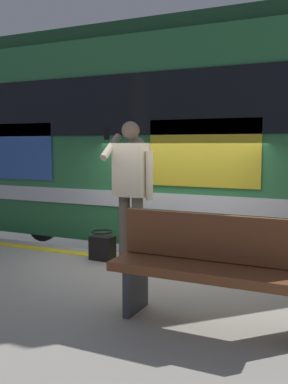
{
  "coord_description": "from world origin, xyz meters",
  "views": [
    {
      "loc": [
        -2.24,
        5.26,
        2.48
      ],
      "look_at": [
        0.1,
        0.3,
        1.89
      ],
      "focal_mm": 41.18,
      "sensor_mm": 36.0,
      "label": 1
    }
  ],
  "objects": [
    {
      "name": "ground_plane",
      "position": [
        0.0,
        0.0,
        0.0
      ],
      "size": [
        24.04,
        24.04,
        0.0
      ],
      "primitive_type": "plane",
      "color": "#3D3D3F"
    },
    {
      "name": "train_carriage",
      "position": [
        1.31,
        -2.01,
        2.62
      ],
      "size": [
        9.62,
        2.83,
        4.17
      ],
      "color": "#2D723F",
      "rests_on": "ground"
    },
    {
      "name": "track_rail_far",
      "position": [
        0.0,
        -2.73,
        0.08
      ],
      "size": [
        15.78,
        0.08,
        0.16
      ],
      "primitive_type": "cube",
      "color": "slate",
      "rests_on": "ground"
    },
    {
      "name": "bench",
      "position": [
        -1.23,
        1.78,
        1.48
      ],
      "size": [
        1.72,
        0.44,
        0.9
      ],
      "color": "brown",
      "rests_on": "platform"
    },
    {
      "name": "safety_line",
      "position": [
        0.0,
        0.3,
        0.99
      ],
      "size": [
        11.89,
        0.16,
        0.01
      ],
      "primitive_type": "cube",
      "color": "yellow",
      "rests_on": "platform"
    },
    {
      "name": "platform",
      "position": [
        0.0,
        2.06,
        0.49
      ],
      "size": [
        12.14,
        4.12,
        0.99
      ],
      "primitive_type": "cube",
      "color": "#9E998E",
      "rests_on": "ground"
    },
    {
      "name": "handbag",
      "position": [
        0.64,
        0.42,
        1.16
      ],
      "size": [
        0.31,
        0.28,
        0.38
      ],
      "color": "black",
      "rests_on": "platform"
    },
    {
      "name": "track_rail_near",
      "position": [
        0.0,
        -1.3,
        0.08
      ],
      "size": [
        15.78,
        0.08,
        0.16
      ],
      "primitive_type": "cube",
      "color": "slate",
      "rests_on": "ground"
    },
    {
      "name": "passenger",
      "position": [
        0.2,
        0.46,
        2.04
      ],
      "size": [
        0.57,
        0.55,
        1.77
      ],
      "color": "brown",
      "rests_on": "platform"
    }
  ]
}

